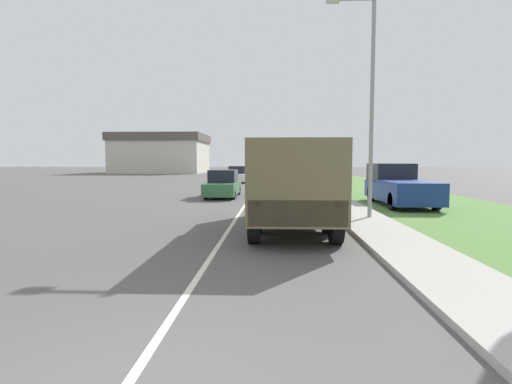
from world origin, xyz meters
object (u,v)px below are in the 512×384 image
Objects in this scene: pickup_truck at (398,186)px; lamp_post at (367,88)px; car_second_ahead at (237,175)px; car_nearest_ahead at (223,185)px; military_truck at (291,180)px.

lamp_post is at bearing -118.39° from pickup_truck.
lamp_post is (6.68, -23.90, 3.90)m from car_second_ahead.
car_nearest_ahead is 1.08× the size of car_second_ahead.
car_second_ahead is (-4.03, 25.94, -0.79)m from military_truck.
lamp_post is at bearing -74.39° from car_second_ahead.
lamp_post is (2.65, 2.04, 3.11)m from military_truck.
car_second_ahead is 0.79× the size of pickup_truck.
car_second_ahead is (-0.54, 14.99, 0.00)m from car_nearest_ahead.
lamp_post reaches higher than car_second_ahead.
car_second_ahead reaches higher than car_nearest_ahead.
military_truck is 1.49× the size of car_second_ahead.
military_truck is 1.38× the size of car_nearest_ahead.
pickup_truck is (8.85, -3.90, 0.20)m from car_nearest_ahead.
military_truck is 4.57m from lamp_post.
military_truck is at bearing -142.38° from lamp_post.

